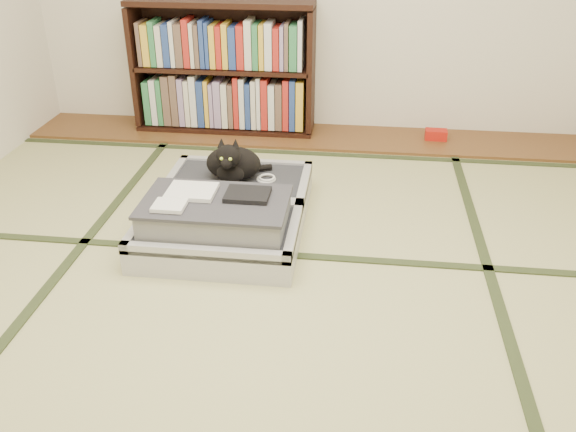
# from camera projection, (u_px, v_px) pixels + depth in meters

# --- Properties ---
(floor) EXTENTS (4.50, 4.50, 0.00)m
(floor) POSITION_uv_depth(u_px,v_px,m) (267.00, 304.00, 2.65)
(floor) COLOR #C5BF83
(floor) RESTS_ON ground
(wood_strip) EXTENTS (4.00, 0.50, 0.02)m
(wood_strip) POSITION_uv_depth(u_px,v_px,m) (309.00, 136.00, 4.39)
(wood_strip) COLOR brown
(wood_strip) RESTS_ON ground
(red_item) EXTENTS (0.15, 0.10, 0.07)m
(red_item) POSITION_uv_depth(u_px,v_px,m) (436.00, 135.00, 4.29)
(red_item) COLOR #B4180E
(red_item) RESTS_ON wood_strip
(tatami_borders) EXTENTS (4.00, 4.50, 0.01)m
(tatami_borders) POSITION_uv_depth(u_px,v_px,m) (282.00, 245.00, 3.07)
(tatami_borders) COLOR #2D381E
(tatami_borders) RESTS_ON ground
(bookcase) EXTENTS (1.28, 0.29, 0.92)m
(bookcase) POSITION_uv_depth(u_px,v_px,m) (224.00, 70.00, 4.30)
(bookcase) COLOR black
(bookcase) RESTS_ON wood_strip
(suitcase) EXTENTS (0.79, 1.06, 0.31)m
(suitcase) POSITION_uv_depth(u_px,v_px,m) (226.00, 212.00, 3.16)
(suitcase) COLOR #B4B3B8
(suitcase) RESTS_ON floor
(cat) EXTENTS (0.35, 0.35, 0.28)m
(cat) POSITION_uv_depth(u_px,v_px,m) (233.00, 163.00, 3.34)
(cat) COLOR black
(cat) RESTS_ON suitcase
(cable_coil) EXTENTS (0.11, 0.11, 0.03)m
(cable_coil) POSITION_uv_depth(u_px,v_px,m) (266.00, 178.00, 3.39)
(cable_coil) COLOR white
(cable_coil) RESTS_ON suitcase
(hanger) EXTENTS (0.43, 0.25, 0.01)m
(hanger) POSITION_uv_depth(u_px,v_px,m) (196.00, 256.00, 2.98)
(hanger) COLOR black
(hanger) RESTS_ON floor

